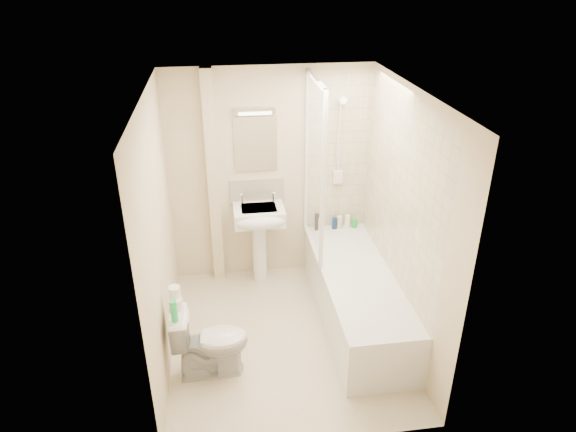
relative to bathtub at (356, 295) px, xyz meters
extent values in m
plane|color=beige|center=(-0.75, -0.20, -0.29)|extent=(2.50, 2.50, 0.00)
cube|color=beige|center=(-0.75, 1.05, 0.91)|extent=(2.20, 0.02, 2.40)
cube|color=beige|center=(-1.85, -0.20, 0.91)|extent=(0.02, 2.50, 2.40)
cube|color=beige|center=(0.35, -0.20, 0.91)|extent=(0.02, 2.50, 2.40)
cube|color=white|center=(-0.75, -0.20, 2.11)|extent=(2.20, 2.50, 0.02)
cube|color=beige|center=(0.00, 1.04, 1.14)|extent=(0.70, 0.01, 1.75)
cube|color=beige|center=(0.34, 0.00, 1.14)|extent=(0.01, 2.10, 1.75)
cube|color=beige|center=(-1.37, 0.99, 0.91)|extent=(0.12, 0.12, 2.40)
cube|color=beige|center=(-0.90, 1.04, 0.74)|extent=(0.60, 0.02, 0.30)
cube|color=white|center=(-0.90, 1.04, 1.29)|extent=(0.46, 0.01, 0.60)
cube|color=silver|center=(-0.90, 1.02, 1.66)|extent=(0.42, 0.07, 0.07)
cube|color=white|center=(0.00, 0.00, -0.01)|extent=(0.70, 2.10, 0.55)
cube|color=white|center=(0.00, 0.00, 0.21)|extent=(0.56, 1.96, 0.05)
cube|color=white|center=(-0.35, 0.60, 1.16)|extent=(0.01, 0.90, 1.80)
cube|color=white|center=(-0.35, 1.03, 1.16)|extent=(0.04, 0.04, 1.80)
cube|color=white|center=(-0.35, 0.15, 1.16)|extent=(0.04, 0.04, 1.80)
cube|color=white|center=(-0.35, 0.60, 2.04)|extent=(0.04, 0.90, 0.04)
cube|color=white|center=(-0.35, 0.60, 0.28)|extent=(0.04, 0.90, 0.03)
cylinder|color=white|center=(0.00, 1.02, 1.26)|extent=(0.02, 0.02, 0.90)
cylinder|color=white|center=(0.00, 1.02, 0.81)|extent=(0.05, 0.05, 0.02)
cylinder|color=white|center=(0.00, 1.02, 1.71)|extent=(0.05, 0.05, 0.02)
cylinder|color=white|center=(0.00, 0.95, 1.74)|extent=(0.08, 0.11, 0.11)
cube|color=white|center=(0.00, 1.01, 0.88)|extent=(0.10, 0.05, 0.14)
cylinder|color=white|center=(-0.02, 0.99, 1.31)|extent=(0.01, 0.13, 0.84)
cylinder|color=white|center=(-0.90, 0.88, 0.08)|extent=(0.16, 0.16, 0.74)
cube|color=white|center=(-0.90, 0.85, 0.55)|extent=(0.55, 0.42, 0.17)
ellipsoid|color=white|center=(-0.90, 0.68, 0.55)|extent=(0.55, 0.23, 0.17)
cube|color=silver|center=(-0.90, 0.85, 0.62)|extent=(0.38, 0.27, 0.04)
cylinder|color=white|center=(-1.08, 0.96, 0.69)|extent=(0.03, 0.03, 0.10)
cylinder|color=white|center=(-0.72, 0.96, 0.69)|extent=(0.03, 0.03, 0.10)
sphere|color=white|center=(-1.08, 0.96, 0.75)|extent=(0.04, 0.04, 0.04)
sphere|color=white|center=(-0.72, 0.96, 0.75)|extent=(0.04, 0.04, 0.04)
cylinder|color=black|center=(-0.23, 0.96, 0.36)|extent=(0.05, 0.05, 0.20)
cylinder|color=silver|center=(-0.20, 0.96, 0.34)|extent=(0.06, 0.06, 0.15)
cylinder|color=navy|center=(-0.02, 0.96, 0.33)|extent=(0.06, 0.06, 0.13)
cylinder|color=beige|center=(0.03, 0.96, 0.34)|extent=(0.06, 0.06, 0.15)
cylinder|color=white|center=(0.13, 0.96, 0.34)|extent=(0.06, 0.06, 0.16)
cylinder|color=green|center=(0.22, 0.96, 0.31)|extent=(0.07, 0.07, 0.09)
imported|color=white|center=(-1.47, -0.56, 0.05)|extent=(0.40, 0.67, 0.67)
cylinder|color=white|center=(-1.73, -0.50, 0.43)|extent=(0.12, 0.12, 0.10)
cylinder|color=white|center=(-1.74, -0.46, 0.53)|extent=(0.10, 0.10, 0.09)
cylinder|color=#2ACB5F|center=(-1.73, -0.67, 0.48)|extent=(0.06, 0.06, 0.20)
camera|label=1|loc=(-1.29, -4.15, 3.04)|focal=32.00mm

